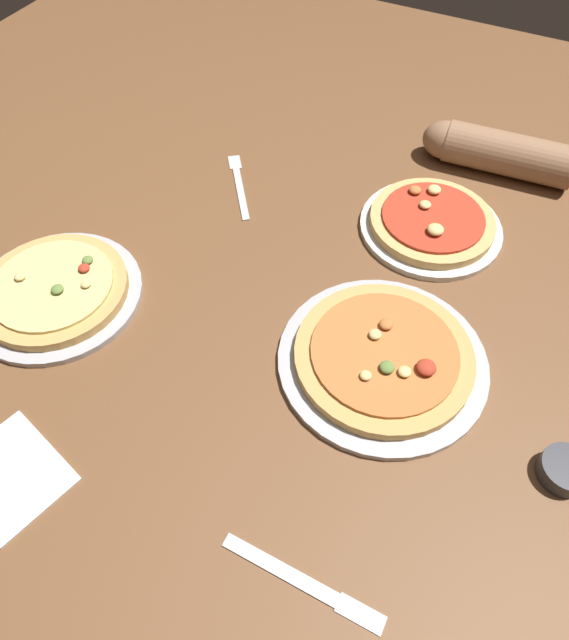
{
  "coord_description": "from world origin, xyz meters",
  "views": [
    {
      "loc": [
        0.25,
        -0.49,
        0.75
      ],
      "look_at": [
        0.0,
        0.0,
        0.02
      ],
      "focal_mm": 31.3,
      "sensor_mm": 36.0,
      "label": 1
    }
  ],
  "objects_px": {
    "fork_left": "(239,184)",
    "ramekin_sauce": "(565,470)",
    "pizza_plate_side": "(383,357)",
    "napkin_folded": "(10,474)",
    "knife_right": "(303,582)",
    "pizza_plate_far": "(431,223)",
    "pizza_plate_near": "(55,291)",
    "diner_arm": "(493,151)"
  },
  "relations": [
    {
      "from": "pizza_plate_far",
      "to": "pizza_plate_near",
      "type": "bearing_deg",
      "value": -139.3
    },
    {
      "from": "pizza_plate_far",
      "to": "ramekin_sauce",
      "type": "height_order",
      "value": "pizza_plate_far"
    },
    {
      "from": "pizza_plate_near",
      "to": "diner_arm",
      "type": "height_order",
      "value": "diner_arm"
    },
    {
      "from": "knife_right",
      "to": "diner_arm",
      "type": "xyz_separation_m",
      "value": [
        -0.0,
        0.91,
        0.04
      ]
    },
    {
      "from": "ramekin_sauce",
      "to": "fork_left",
      "type": "xyz_separation_m",
      "value": [
        -0.7,
        0.34,
        -0.01
      ]
    },
    {
      "from": "ramekin_sauce",
      "to": "diner_arm",
      "type": "xyz_separation_m",
      "value": [
        -0.26,
        0.62,
        0.03
      ]
    },
    {
      "from": "pizza_plate_far",
      "to": "ramekin_sauce",
      "type": "distance_m",
      "value": 0.5
    },
    {
      "from": "ramekin_sauce",
      "to": "pizza_plate_side",
      "type": "bearing_deg",
      "value": 168.14
    },
    {
      "from": "pizza_plate_near",
      "to": "fork_left",
      "type": "xyz_separation_m",
      "value": [
        0.13,
        0.4,
        -0.01
      ]
    },
    {
      "from": "napkin_folded",
      "to": "diner_arm",
      "type": "xyz_separation_m",
      "value": [
        0.42,
        0.97,
        0.04
      ]
    },
    {
      "from": "pizza_plate_side",
      "to": "diner_arm",
      "type": "height_order",
      "value": "diner_arm"
    },
    {
      "from": "pizza_plate_far",
      "to": "fork_left",
      "type": "xyz_separation_m",
      "value": [
        -0.39,
        -0.05,
        -0.01
      ]
    },
    {
      "from": "knife_right",
      "to": "diner_arm",
      "type": "relative_size",
      "value": 0.71
    },
    {
      "from": "pizza_plate_near",
      "to": "pizza_plate_far",
      "type": "xyz_separation_m",
      "value": [
        0.52,
        0.45,
        0.0
      ]
    },
    {
      "from": "pizza_plate_far",
      "to": "knife_right",
      "type": "relative_size",
      "value": 1.23
    },
    {
      "from": "knife_right",
      "to": "pizza_plate_side",
      "type": "bearing_deg",
      "value": 94.39
    },
    {
      "from": "pizza_plate_near",
      "to": "pizza_plate_side",
      "type": "distance_m",
      "value": 0.56
    },
    {
      "from": "napkin_folded",
      "to": "knife_right",
      "type": "relative_size",
      "value": 0.71
    },
    {
      "from": "knife_right",
      "to": "pizza_plate_near",
      "type": "bearing_deg",
      "value": 158.92
    },
    {
      "from": "knife_right",
      "to": "diner_arm",
      "type": "height_order",
      "value": "diner_arm"
    },
    {
      "from": "ramekin_sauce",
      "to": "fork_left",
      "type": "height_order",
      "value": "ramekin_sauce"
    },
    {
      "from": "napkin_folded",
      "to": "knife_right",
      "type": "bearing_deg",
      "value": 7.83
    },
    {
      "from": "fork_left",
      "to": "knife_right",
      "type": "distance_m",
      "value": 0.76
    },
    {
      "from": "pizza_plate_side",
      "to": "fork_left",
      "type": "height_order",
      "value": "pizza_plate_side"
    },
    {
      "from": "diner_arm",
      "to": "pizza_plate_side",
      "type": "bearing_deg",
      "value": -92.54
    },
    {
      "from": "pizza_plate_near",
      "to": "fork_left",
      "type": "relative_size",
      "value": 1.67
    },
    {
      "from": "fork_left",
      "to": "ramekin_sauce",
      "type": "bearing_deg",
      "value": -25.57
    },
    {
      "from": "pizza_plate_far",
      "to": "diner_arm",
      "type": "xyz_separation_m",
      "value": [
        0.05,
        0.23,
        0.03
      ]
    },
    {
      "from": "pizza_plate_side",
      "to": "napkin_folded",
      "type": "bearing_deg",
      "value": -134.24
    },
    {
      "from": "pizza_plate_side",
      "to": "ramekin_sauce",
      "type": "distance_m",
      "value": 0.29
    },
    {
      "from": "ramekin_sauce",
      "to": "diner_arm",
      "type": "relative_size",
      "value": 0.23
    },
    {
      "from": "pizza_plate_far",
      "to": "diner_arm",
      "type": "relative_size",
      "value": 0.87
    },
    {
      "from": "fork_left",
      "to": "knife_right",
      "type": "bearing_deg",
      "value": -54.58
    },
    {
      "from": "napkin_folded",
      "to": "pizza_plate_far",
      "type": "bearing_deg",
      "value": 63.28
    },
    {
      "from": "fork_left",
      "to": "diner_arm",
      "type": "height_order",
      "value": "diner_arm"
    },
    {
      "from": "fork_left",
      "to": "diner_arm",
      "type": "relative_size",
      "value": 0.57
    },
    {
      "from": "ramekin_sauce",
      "to": "knife_right",
      "type": "height_order",
      "value": "ramekin_sauce"
    },
    {
      "from": "pizza_plate_side",
      "to": "knife_right",
      "type": "bearing_deg",
      "value": -85.61
    },
    {
      "from": "napkin_folded",
      "to": "fork_left",
      "type": "bearing_deg",
      "value": 91.89
    },
    {
      "from": "pizza_plate_far",
      "to": "knife_right",
      "type": "distance_m",
      "value": 0.67
    },
    {
      "from": "ramekin_sauce",
      "to": "fork_left",
      "type": "relative_size",
      "value": 0.4
    },
    {
      "from": "pizza_plate_near",
      "to": "knife_right",
      "type": "distance_m",
      "value": 0.62
    }
  ]
}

